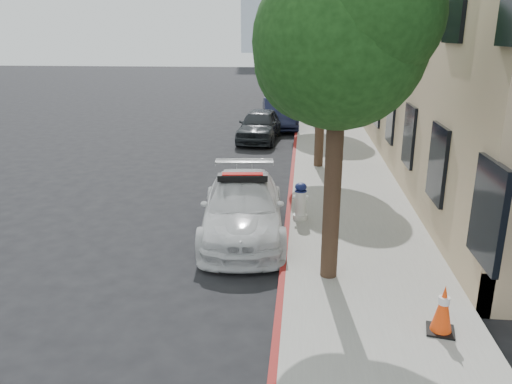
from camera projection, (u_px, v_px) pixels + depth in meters
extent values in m
plane|color=black|center=(196.00, 235.00, 11.34)|extent=(120.00, 120.00, 0.00)
cube|color=gray|center=(333.00, 143.00, 20.48)|extent=(3.20, 50.00, 0.15)
cube|color=maroon|center=(295.00, 143.00, 20.62)|extent=(0.12, 50.00, 0.15)
cube|color=tan|center=(453.00, 20.00, 23.22)|extent=(8.00, 36.00, 10.00)
cylinder|color=black|center=(332.00, 189.00, 8.63)|extent=(0.30, 0.30, 3.30)
sphere|color=black|center=(340.00, 42.00, 7.89)|extent=(2.80, 2.80, 2.80)
sphere|color=black|center=(369.00, 14.00, 7.45)|extent=(2.24, 2.24, 2.24)
sphere|color=black|center=(316.00, 60.00, 8.30)|extent=(2.10, 2.10, 2.10)
cylinder|color=black|center=(320.00, 118.00, 16.24)|extent=(0.30, 0.30, 3.19)
sphere|color=black|center=(323.00, 42.00, 15.52)|extent=(2.60, 2.60, 2.60)
sphere|color=black|center=(337.00, 28.00, 15.07)|extent=(2.08, 2.08, 2.08)
sphere|color=black|center=(311.00, 51.00, 15.92)|extent=(1.95, 1.95, 1.95)
cylinder|color=black|center=(316.00, 89.00, 23.80)|extent=(0.30, 0.30, 3.41)
sphere|color=black|center=(318.00, 34.00, 23.04)|extent=(3.00, 3.00, 3.00)
sphere|color=black|center=(327.00, 25.00, 22.60)|extent=(2.40, 2.40, 2.40)
sphere|color=black|center=(310.00, 41.00, 23.45)|extent=(2.25, 2.25, 2.25)
imported|color=silver|center=(243.00, 207.00, 11.21)|extent=(2.24, 4.60, 1.29)
cube|color=black|center=(243.00, 177.00, 10.99)|extent=(1.12, 0.39, 0.14)
cube|color=#A50A07|center=(243.00, 175.00, 10.98)|extent=(0.92, 0.31, 0.06)
imported|color=#202429|center=(260.00, 125.00, 21.15)|extent=(1.85, 4.04, 1.34)
imported|color=#141833|center=(279.00, 113.00, 24.06)|extent=(2.00, 4.40, 1.40)
cylinder|color=white|center=(300.00, 217.00, 11.91)|extent=(0.34, 0.34, 0.11)
cylinder|color=white|center=(300.00, 203.00, 11.80)|extent=(0.26, 0.26, 0.59)
ellipsoid|color=#121A4F|center=(301.00, 187.00, 11.68)|extent=(0.28, 0.28, 0.20)
cylinder|color=white|center=(301.00, 197.00, 11.76)|extent=(0.37, 0.11, 0.11)
cylinder|color=white|center=(301.00, 197.00, 11.76)|extent=(0.11, 0.20, 0.11)
cube|color=black|center=(440.00, 330.00, 7.40)|extent=(0.47, 0.47, 0.03)
cone|color=#FF430D|center=(443.00, 308.00, 7.28)|extent=(0.31, 0.31, 0.73)
cylinder|color=white|center=(444.00, 300.00, 7.25)|extent=(0.17, 0.17, 0.11)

